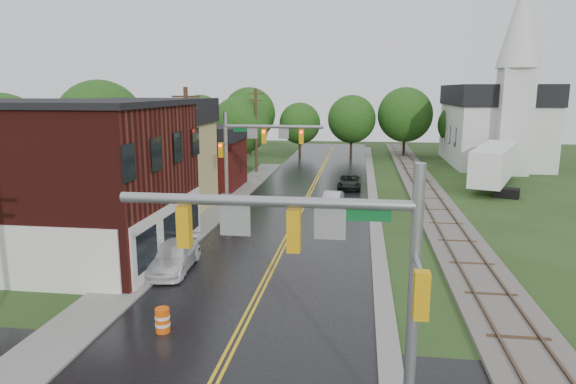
% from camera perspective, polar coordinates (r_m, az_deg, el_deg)
% --- Properties ---
extents(main_road, '(10.00, 90.00, 0.02)m').
position_cam_1_polar(main_road, '(40.98, 1.91, -1.14)').
color(main_road, black).
rests_on(main_road, ground).
extents(curb_right, '(0.80, 70.00, 0.12)m').
position_cam_1_polar(curb_right, '(45.66, 9.35, 0.01)').
color(curb_right, gray).
rests_on(curb_right, ground).
extents(sidewalk_left, '(2.40, 50.00, 0.12)m').
position_cam_1_polar(sidewalk_left, '(37.38, -8.42, -2.48)').
color(sidewalk_left, gray).
rests_on(sidewalk_left, ground).
extents(brick_building, '(14.30, 10.30, 8.30)m').
position_cam_1_polar(brick_building, '(30.27, -25.64, 1.30)').
color(brick_building, '#40110D').
rests_on(brick_building, ground).
extents(yellow_house, '(8.00, 7.00, 6.40)m').
position_cam_1_polar(yellow_house, '(39.30, -14.88, 2.69)').
color(yellow_house, tan).
rests_on(yellow_house, ground).
extents(darkred_building, '(7.00, 6.00, 4.40)m').
position_cam_1_polar(darkred_building, '(47.46, -9.51, 3.12)').
color(darkred_building, '#3F0F0C').
rests_on(darkred_building, ground).
extents(church, '(10.40, 18.40, 20.00)m').
position_cam_1_polar(church, '(65.52, 22.17, 7.86)').
color(church, silver).
rests_on(church, ground).
extents(railroad, '(3.20, 80.00, 0.30)m').
position_cam_1_polar(railroad, '(45.99, 15.09, -0.02)').
color(railroad, '#59544C').
rests_on(railroad, ground).
extents(traffic_signal_near, '(7.34, 0.30, 7.20)m').
position_cam_1_polar(traffic_signal_near, '(12.43, 4.11, -6.81)').
color(traffic_signal_near, gray).
rests_on(traffic_signal_near, ground).
extents(traffic_signal_far, '(7.34, 0.43, 7.20)m').
position_cam_1_polar(traffic_signal_far, '(37.78, -3.79, 5.43)').
color(traffic_signal_far, gray).
rests_on(traffic_signal_far, ground).
extents(utility_pole_b, '(1.80, 0.28, 9.00)m').
position_cam_1_polar(utility_pole_b, '(33.90, -11.06, 4.14)').
color(utility_pole_b, '#382616').
rests_on(utility_pole_b, ground).
extents(utility_pole_c, '(1.80, 0.28, 9.00)m').
position_cam_1_polar(utility_pole_c, '(55.06, -3.57, 7.01)').
color(utility_pole_c, '#382616').
rests_on(utility_pole_c, ground).
extents(tree_left_a, '(6.80, 6.80, 8.67)m').
position_cam_1_polar(tree_left_a, '(39.98, -29.16, 4.55)').
color(tree_left_a, black).
rests_on(tree_left_a, ground).
extents(tree_left_b, '(7.60, 7.60, 9.69)m').
position_cam_1_polar(tree_left_b, '(47.28, -19.98, 6.86)').
color(tree_left_b, black).
rests_on(tree_left_b, ground).
extents(tree_left_c, '(6.00, 6.00, 7.65)m').
position_cam_1_polar(tree_left_c, '(53.05, -11.99, 6.39)').
color(tree_left_c, black).
rests_on(tree_left_c, ground).
extents(tree_left_e, '(6.40, 6.40, 8.16)m').
position_cam_1_polar(tree_left_e, '(57.34, -5.21, 7.24)').
color(tree_left_e, black).
rests_on(tree_left_e, ground).
extents(suv_dark, '(2.06, 4.45, 1.24)m').
position_cam_1_polar(suv_dark, '(46.70, 6.84, 1.10)').
color(suv_dark, black).
rests_on(suv_dark, ground).
extents(sedan_silver, '(1.69, 3.84, 1.23)m').
position_cam_1_polar(sedan_silver, '(38.86, 4.93, -0.94)').
color(sedan_silver, silver).
rests_on(sedan_silver, ground).
extents(pickup_white, '(2.16, 4.80, 1.36)m').
position_cam_1_polar(pickup_white, '(26.26, -12.63, -7.04)').
color(pickup_white, silver).
rests_on(pickup_white, ground).
extents(semi_trailer, '(6.78, 12.27, 3.83)m').
position_cam_1_polar(semi_trailer, '(50.33, 21.99, 3.00)').
color(semi_trailer, black).
rests_on(semi_trailer, ground).
extents(construction_barrel, '(0.58, 0.58, 0.94)m').
position_cam_1_polar(construction_barrel, '(20.03, -13.77, -13.69)').
color(construction_barrel, '#E6510A').
rests_on(construction_barrel, ground).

